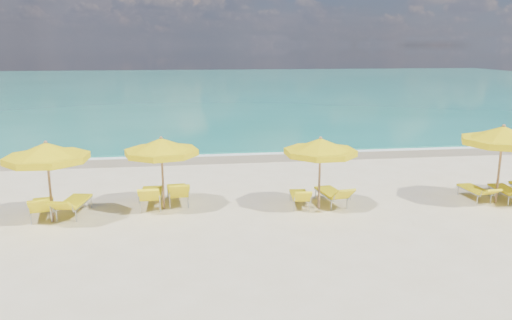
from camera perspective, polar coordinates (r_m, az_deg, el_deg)
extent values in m
plane|color=beige|center=(15.49, 0.78, -5.57)|extent=(120.00, 120.00, 0.00)
cube|color=#157767|center=(62.74, -6.03, 8.41)|extent=(120.00, 80.00, 0.30)
cube|color=tan|center=(22.57, -2.10, 0.36)|extent=(120.00, 2.60, 0.01)
cube|color=white|center=(23.34, -2.31, 0.79)|extent=(120.00, 1.20, 0.03)
cube|color=white|center=(32.11, -14.67, 3.73)|extent=(14.00, 0.36, 0.05)
cube|color=white|center=(40.15, 6.85, 5.84)|extent=(18.00, 0.30, 0.05)
cylinder|color=#A87B54|center=(15.18, -22.52, -2.51)|extent=(0.07, 0.07, 2.27)
cone|color=yellow|center=(14.97, -22.84, 1.01)|extent=(2.96, 2.96, 0.45)
cylinder|color=yellow|center=(15.01, -22.76, 0.18)|extent=(2.99, 2.99, 0.18)
sphere|color=#A87B54|center=(14.93, -22.92, 1.88)|extent=(0.10, 0.10, 0.10)
cylinder|color=#A87B54|center=(15.40, -10.63, -1.67)|extent=(0.07, 0.07, 2.18)
cone|color=yellow|center=(15.20, -10.77, 1.67)|extent=(2.55, 2.55, 0.44)
cylinder|color=yellow|center=(15.24, -10.74, 0.88)|extent=(2.57, 2.57, 0.17)
sphere|color=#A87B54|center=(15.15, -10.81, 2.50)|extent=(0.10, 0.10, 0.10)
cylinder|color=#A87B54|center=(15.32, 7.27, -1.65)|extent=(0.07, 0.07, 2.17)
cone|color=yellow|center=(15.12, 7.37, 1.68)|extent=(2.84, 2.84, 0.43)
cylinder|color=yellow|center=(15.16, 7.35, 0.90)|extent=(2.87, 2.87, 0.17)
sphere|color=#A87B54|center=(15.08, 7.40, 2.51)|extent=(0.10, 0.10, 0.10)
cylinder|color=#A87B54|center=(17.46, 26.06, -0.62)|extent=(0.08, 0.08, 2.44)
cone|color=yellow|center=(17.27, 26.40, 2.69)|extent=(2.72, 2.72, 0.49)
cylinder|color=yellow|center=(17.31, 26.32, 1.92)|extent=(2.74, 2.74, 0.20)
sphere|color=#A87B54|center=(17.23, 26.48, 3.51)|extent=(0.11, 0.11, 0.11)
cube|color=yellow|center=(15.96, -23.27, -4.70)|extent=(0.81, 1.37, 0.08)
cube|color=yellow|center=(15.09, -23.52, -4.86)|extent=(0.65, 0.58, 0.48)
cube|color=yellow|center=(15.85, -20.02, -4.47)|extent=(0.82, 1.43, 0.08)
cube|color=yellow|center=(14.97, -21.38, -4.88)|extent=(0.69, 0.67, 0.41)
cube|color=yellow|center=(16.01, -11.86, -3.72)|extent=(0.63, 1.40, 0.09)
cube|color=yellow|center=(15.04, -12.13, -3.93)|extent=(0.63, 0.55, 0.50)
cube|color=yellow|center=(16.18, -8.97, -3.46)|extent=(0.71, 1.40, 0.08)
cube|color=yellow|center=(15.25, -8.77, -3.56)|extent=(0.64, 0.55, 0.52)
cube|color=yellow|center=(15.76, 4.98, -4.02)|extent=(0.62, 1.19, 0.07)
cube|color=yellow|center=(14.98, 5.36, -4.18)|extent=(0.55, 0.49, 0.42)
cube|color=yellow|center=(16.04, 8.51, -3.66)|extent=(0.77, 1.36, 0.08)
cube|color=yellow|center=(15.23, 9.94, -3.86)|extent=(0.65, 0.61, 0.44)
cube|color=yellow|center=(17.86, 23.62, -3.04)|extent=(0.57, 1.18, 0.07)
cube|color=yellow|center=(17.19, 25.17, -3.33)|extent=(0.54, 0.54, 0.32)
cube|color=yellow|center=(18.15, 26.62, -3.02)|extent=(0.61, 1.26, 0.08)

